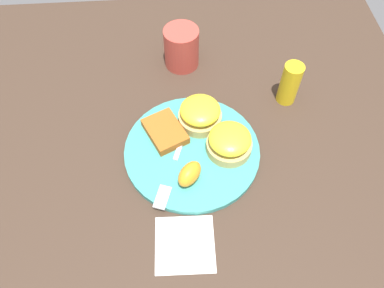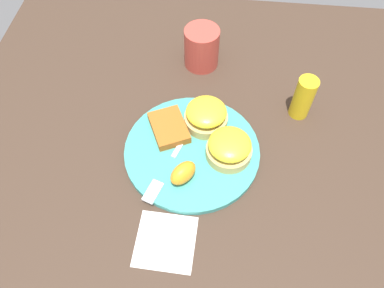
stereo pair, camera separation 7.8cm
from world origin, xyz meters
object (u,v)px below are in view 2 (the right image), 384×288
fork (171,161)px  condiment_bottle (303,98)px  cup (202,47)px  sandwich_benedict_left (229,148)px  sandwich_benedict_right (206,115)px  hashbrown_patty (169,128)px  orange_wedge (183,173)px

fork → condiment_bottle: 0.32m
cup → condiment_bottle: 0.28m
fork → sandwich_benedict_left: bearing=-75.7°
sandwich_benedict_right → hashbrown_patty: sandwich_benedict_right is taller
orange_wedge → fork: size_ratio=0.26×
hashbrown_patty → condiment_bottle: size_ratio=0.90×
sandwich_benedict_right → sandwich_benedict_left: bearing=-145.3°
hashbrown_patty → orange_wedge: orange_wedge is taller
orange_wedge → fork: 0.05m
cup → hashbrown_patty: bearing=167.9°
sandwich_benedict_left → cup: (0.28, 0.08, 0.01)m
sandwich_benedict_left → sandwich_benedict_right: size_ratio=1.00×
sandwich_benedict_left → fork: 0.12m
fork → condiment_bottle: size_ratio=2.19×
fork → hashbrown_patty: bearing=10.9°
sandwich_benedict_left → orange_wedge: 0.11m
orange_wedge → cup: (0.35, -0.00, 0.02)m
cup → sandwich_benedict_left: bearing=-163.5°
fork → condiment_bottle: condiment_bottle is taller
hashbrown_patty → orange_wedge: bearing=-158.6°
sandwich_benedict_right → condiment_bottle: (0.06, -0.21, 0.01)m
sandwich_benedict_left → orange_wedge: size_ratio=1.60×
sandwich_benedict_right → cup: size_ratio=0.81×
cup → sandwich_benedict_right: bearing=-171.9°
sandwich_benedict_left → fork: bearing=104.3°
hashbrown_patty → fork: size_ratio=0.41×
hashbrown_patty → condiment_bottle: 0.30m
sandwich_benedict_left → orange_wedge: sandwich_benedict_left is taller
fork → condiment_bottle: (0.17, -0.27, 0.04)m
sandwich_benedict_left → hashbrown_patty: bearing=69.7°
hashbrown_patty → condiment_bottle: (0.09, -0.29, 0.03)m
fork → cup: size_ratio=1.97×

